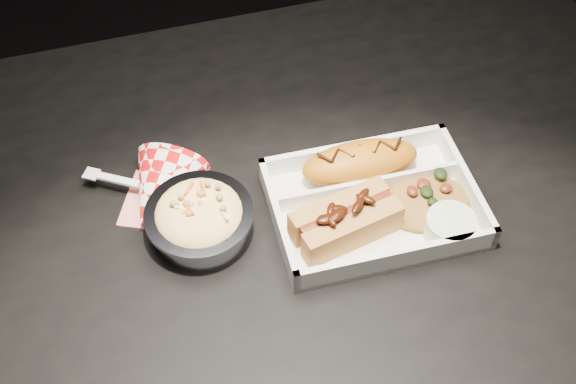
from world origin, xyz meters
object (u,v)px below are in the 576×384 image
at_px(hotdog, 346,219).
at_px(foil_coleslaw_cup, 199,218).
at_px(dining_table, 266,258).
at_px(fried_pastry, 360,162).
at_px(napkin_fork, 158,191).
at_px(food_tray, 373,206).

height_order(hotdog, foil_coleslaw_cup, same).
distance_m(dining_table, foil_coleslaw_cup, 0.14).
xyz_separation_m(fried_pastry, napkin_fork, (-0.25, 0.04, -0.02)).
distance_m(hotdog, foil_coleslaw_cup, 0.17).
distance_m(dining_table, food_tray, 0.17).
xyz_separation_m(dining_table, napkin_fork, (-0.12, 0.07, 0.11)).
bearing_deg(dining_table, foil_coleslaw_cup, 179.99).
relative_size(fried_pastry, hotdog, 1.12).
bearing_deg(food_tray, dining_table, 169.86).
relative_size(dining_table, napkin_fork, 7.17).
distance_m(food_tray, fried_pastry, 0.06).
bearing_deg(dining_table, napkin_fork, 151.20).
relative_size(fried_pastry, foil_coleslaw_cup, 1.17).
bearing_deg(dining_table, fried_pastry, 11.21).
height_order(dining_table, foil_coleslaw_cup, foil_coleslaw_cup).
height_order(dining_table, food_tray, food_tray).
xyz_separation_m(food_tray, hotdog, (-0.05, -0.03, 0.02)).
bearing_deg(napkin_fork, foil_coleslaw_cup, -26.33).
relative_size(foil_coleslaw_cup, napkin_fork, 0.78).
bearing_deg(foil_coleslaw_cup, dining_table, -0.01).
xyz_separation_m(food_tray, foil_coleslaw_cup, (-0.21, 0.03, 0.02)).
bearing_deg(fried_pastry, foil_coleslaw_cup, -172.90).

